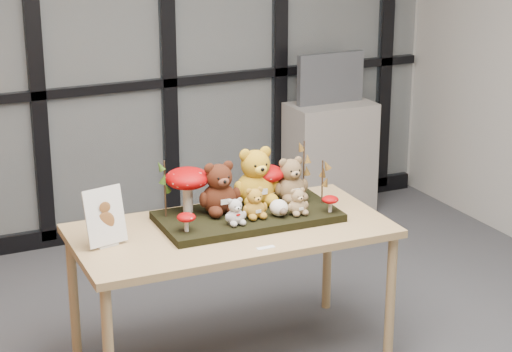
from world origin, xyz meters
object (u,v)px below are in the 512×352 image
bear_pooh_yellow (255,173)px  monitor (331,78)px  sign_holder (105,220)px  bear_brown_medium (219,185)px  mushroom_front_left (186,221)px  plush_cream_hedgehog (279,207)px  mushroom_front_right (330,203)px  display_table (231,240)px  bear_small_yellow (254,201)px  cabinet (330,158)px  mushroom_back_left (188,188)px  mushroom_back_right (267,181)px  bear_beige_small (298,200)px  diorama_tray (248,216)px  bear_white_bow (235,210)px  bear_tan_back (291,177)px

bear_pooh_yellow → monitor: 2.07m
sign_holder → monitor: 2.78m
bear_pooh_yellow → bear_brown_medium: bear_pooh_yellow is taller
sign_holder → mushroom_front_left: bearing=-24.8°
sign_holder → monitor: monitor is taller
plush_cream_hedgehog → mushroom_front_left: bearing=-178.1°
mushroom_front_right → sign_holder: (-1.13, 0.15, 0.04)m
display_table → bear_small_yellow: bearing=-7.3°
bear_small_yellow → cabinet: (1.44, 1.74, -0.45)m
mushroom_back_left → bear_brown_medium: bearing=-29.3°
mushroom_back_right → sign_holder: 0.93m
mushroom_back_left → mushroom_front_right: size_ratio=2.68×
display_table → bear_beige_small: 0.39m
display_table → mushroom_front_left: bearing=-167.5°
bear_pooh_yellow → bear_brown_medium: (-0.22, -0.04, -0.02)m
diorama_tray → cabinet: bearing=50.9°
diorama_tray → bear_small_yellow: 0.13m
monitor → cabinet: bearing=-90.0°
cabinet → display_table: bearing=-132.2°
plush_cream_hedgehog → mushroom_front_left: mushroom_front_left is taller
bear_pooh_yellow → monitor: size_ratio=0.65×
bear_white_bow → mushroom_front_right: size_ratio=1.55×
bear_small_yellow → mushroom_back_right: bearing=52.6°
mushroom_back_left → cabinet: (1.71, 1.52, -0.49)m
bear_pooh_yellow → cabinet: (1.35, 1.56, -0.53)m
plush_cream_hedgehog → monitor: bearing=55.4°
bear_small_yellow → mushroom_back_left: size_ratio=0.68×
plush_cream_hedgehog → mushroom_front_right: bearing=-12.2°
mushroom_back_left → sign_holder: bearing=-161.0°
cabinet → monitor: size_ratio=1.60×
bear_brown_medium → plush_cream_hedgehog: 0.32m
bear_tan_back → mushroom_front_right: 0.28m
display_table → cabinet: (1.56, 1.72, -0.25)m
sign_holder → bear_beige_small: bearing=-18.2°
bear_beige_small → sign_holder: bearing=175.5°
bear_beige_small → sign_holder: sign_holder is taller
bear_pooh_yellow → mushroom_back_right: size_ratio=1.59×
bear_small_yellow → sign_holder: 0.75m
bear_tan_back → sign_holder: (-1.03, -0.10, -0.04)m
bear_white_bow → cabinet: bearing=50.5°
bear_brown_medium → sign_holder: bear_brown_medium is taller
bear_tan_back → mushroom_back_left: (-0.55, 0.06, -0.00)m
mushroom_front_left → sign_holder: size_ratio=0.36×
mushroom_back_left → mushroom_back_right: mushroom_back_left is taller
bear_beige_small → mushroom_front_left: 0.59m
diorama_tray → bear_pooh_yellow: bearing=51.4°
mushroom_front_right → bear_small_yellow: bearing=166.5°
diorama_tray → mushroom_back_right: mushroom_back_right is taller
bear_white_bow → mushroom_back_left: 0.30m
bear_tan_back → mushroom_front_left: bear_tan_back is taller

